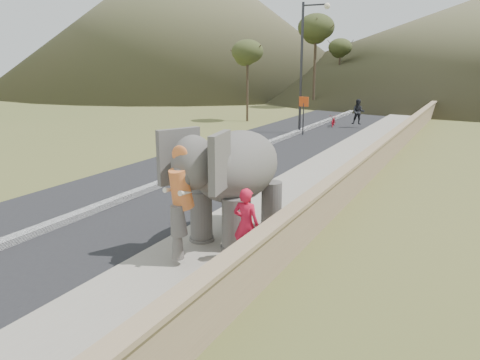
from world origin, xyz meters
name	(u,v)px	position (x,y,z in m)	size (l,w,h in m)	color
ground	(227,246)	(0.00, 0.00, 0.00)	(160.00, 160.00, 0.00)	olive
road	(236,157)	(-5.00, 10.00, 0.01)	(7.00, 120.00, 0.03)	black
median	(236,155)	(-5.00, 10.00, 0.11)	(0.35, 120.00, 0.22)	black
walkway	(337,166)	(0.00, 10.00, 0.07)	(3.00, 120.00, 0.15)	#9E9687
parapet	(376,159)	(1.65, 10.00, 0.55)	(0.30, 120.00, 1.10)	tan
lamppost	(306,55)	(-4.69, 18.72, 4.87)	(1.76, 0.36, 8.00)	#2E2D32
signboard	(304,109)	(-4.50, 18.00, 1.64)	(0.60, 0.08, 2.40)	#2D2D33
hill_left	(184,18)	(-38.00, 55.00, 11.00)	(60.00, 60.00, 22.00)	brown
elephant_and_man	(238,182)	(0.02, 0.56, 1.58)	(2.50, 4.20, 2.89)	#67635D
motorcyclist	(348,116)	(-2.94, 22.77, 0.82)	(2.61, 1.64, 1.98)	maroon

